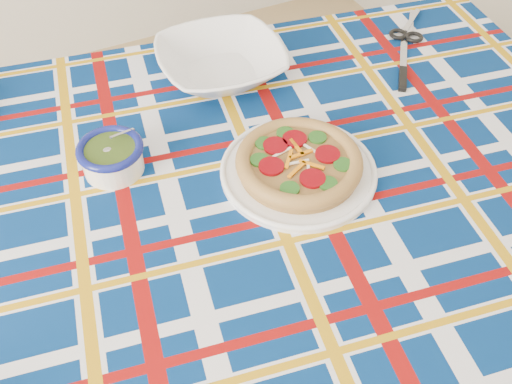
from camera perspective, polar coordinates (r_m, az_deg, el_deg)
name	(u,v)px	position (r m, az deg, el deg)	size (l,w,h in m)	color
dining_table	(219,214)	(1.20, -3.75, -2.21)	(1.90, 1.36, 0.81)	brown
tablecloth	(218,206)	(1.18, -3.81, -1.37)	(1.77, 1.12, 0.11)	navy
main_focaccia_plate	(299,163)	(1.15, 4.32, 2.95)	(0.33, 0.33, 0.06)	olive
pesto_bowl	(111,155)	(1.18, -14.27, 3.60)	(0.13, 0.13, 0.08)	#25380F
serving_bowl	(221,62)	(1.41, -3.52, 12.82)	(0.30, 0.30, 0.07)	white
table_knife	(404,55)	(1.54, 14.54, 13.14)	(0.24, 0.02, 0.01)	silver
kitchen_scissors	(411,21)	(1.68, 15.28, 16.18)	(0.20, 0.09, 0.02)	silver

